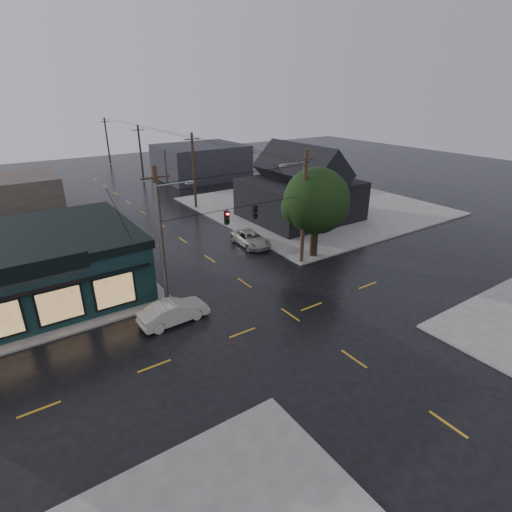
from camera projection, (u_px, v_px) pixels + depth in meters
ground_plane at (290, 315)px, 28.14m from camera, size 160.00×160.00×0.00m
sidewalk_ne at (313, 206)px, 53.68m from camera, size 28.00×28.00×0.15m
pizza_shop at (21, 268)px, 29.24m from camera, size 16.30×12.34×4.90m
ne_building at (301, 182)px, 47.09m from camera, size 12.60×11.60×8.75m
corner_tree at (316, 201)px, 35.70m from camera, size 6.01×6.01×8.26m
utility_pole_nw at (167, 302)px, 29.73m from camera, size 2.00×0.32×10.15m
utility_pole_ne at (301, 263)px, 36.45m from camera, size 2.00×0.32×10.15m
utility_pole_far_a at (196, 208)px, 52.82m from camera, size 2.00×0.32×9.65m
utility_pole_far_b at (144, 181)px, 68.04m from camera, size 2.00×0.32×9.15m
utility_pole_far_c at (111, 164)px, 83.27m from camera, size 2.00×0.32×9.15m
span_signal_assembly at (241, 214)px, 30.91m from camera, size 13.00×0.48×1.23m
streetlight_nw at (167, 308)px, 29.04m from camera, size 5.40×0.30×9.15m
streetlight_ne at (301, 259)px, 37.24m from camera, size 5.40×0.30×9.15m
bg_building_west at (6, 195)px, 50.49m from camera, size 12.00×10.00×4.40m
bg_building_east at (201, 161)px, 69.58m from camera, size 14.00×12.00×5.60m
sedan_cream at (174, 312)px, 27.00m from camera, size 4.84×1.91×1.57m
suv_silver at (251, 239)px, 40.20m from camera, size 2.65×5.22×1.42m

